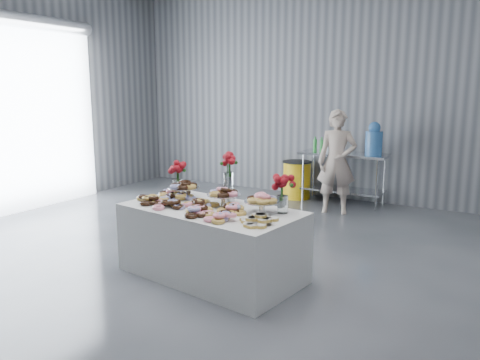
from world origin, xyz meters
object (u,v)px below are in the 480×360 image
at_px(person, 337,162).
at_px(trash_barrel, 297,180).
at_px(prep_table, 343,169).
at_px(water_jug, 374,140).
at_px(display_table, 211,242).

height_order(person, trash_barrel, person).
bearing_deg(prep_table, trash_barrel, -180.00).
bearing_deg(water_jug, trash_barrel, 180.00).
distance_m(water_jug, trash_barrel, 1.59).
relative_size(prep_table, water_jug, 2.71).
bearing_deg(person, water_jug, 41.73).
height_order(display_table, person, person).
relative_size(prep_table, trash_barrel, 2.18).
relative_size(display_table, trash_barrel, 2.76).
xyz_separation_m(display_table, water_jug, (0.68, 3.88, 0.77)).
bearing_deg(person, prep_table, 82.11).
xyz_separation_m(display_table, trash_barrel, (-0.69, 3.88, -0.03)).
xyz_separation_m(water_jug, trash_barrel, (-1.37, 0.00, -0.80)).
height_order(prep_table, water_jug, water_jug).
bearing_deg(prep_table, display_table, -92.69).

